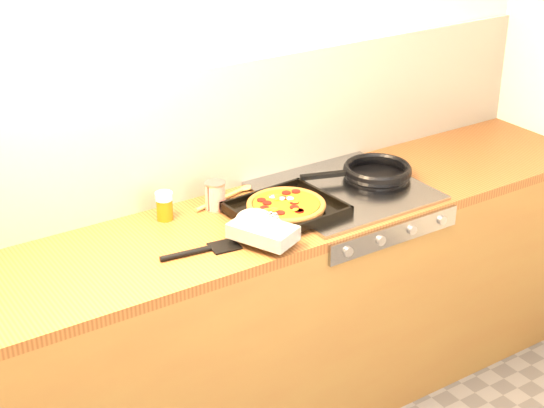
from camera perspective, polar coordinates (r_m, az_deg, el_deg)
room_shell at (r=3.16m, az=-4.60°, el=4.86°), size 3.20×3.20×3.20m
counter_run at (r=3.26m, az=-1.67°, el=-8.25°), size 3.20×0.62×0.90m
stovetop at (r=3.26m, az=4.95°, el=0.87°), size 0.60×0.56×0.02m
pizza_on_tray at (r=3.00m, az=0.45°, el=-0.60°), size 0.50×0.45×0.06m
frying_pan at (r=3.36m, az=7.11°, el=2.19°), size 0.48×0.35×0.05m
tomato_can at (r=3.10m, az=-3.91°, el=0.56°), size 0.10×0.10×0.11m
juice_glass at (r=3.04m, az=-7.38°, el=-0.12°), size 0.07×0.07×0.11m
wooden_spoon at (r=3.21m, az=-2.91°, el=0.61°), size 0.30×0.10×0.02m
black_spatula at (r=2.83m, az=-4.82°, el=-3.18°), size 0.29×0.10×0.02m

